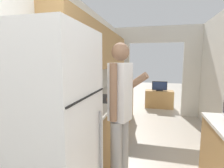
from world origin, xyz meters
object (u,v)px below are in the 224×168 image
Objects in this scene: refrigerator at (49,141)px; tv_cabinet at (159,99)px; person at (120,114)px; range_oven at (103,122)px; television at (160,86)px.

refrigerator is 4.84m from tv_cabinet.
person is at bearing 57.92° from refrigerator.
television is (1.04, 2.97, 0.27)m from range_oven.
range_oven is 0.59× the size of person.
range_oven is 3.16m from television.
television is (0.00, -0.04, 0.44)m from tv_cabinet.
television is (0.55, 3.93, -0.22)m from person.
range_oven reaches higher than television.
person is (0.49, -0.97, 0.49)m from range_oven.
refrigerator is at bearing 166.79° from person.
person is 1.94× the size of tv_cabinet.
person reaches higher than range_oven.
refrigerator is 1.03× the size of person.
range_oven is at bearing 91.48° from refrigerator.
range_oven is at bearing 46.00° from person.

